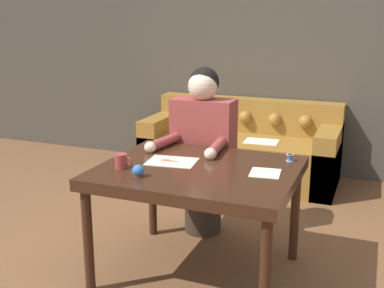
{
  "coord_description": "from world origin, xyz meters",
  "views": [
    {
      "loc": [
        1.08,
        -2.66,
        1.61
      ],
      "look_at": [
        -0.02,
        0.1,
        0.82
      ],
      "focal_mm": 45.0,
      "sensor_mm": 36.0,
      "label": 1
    }
  ],
  "objects_px": {
    "dining_table": "(198,178)",
    "pin_cushion": "(138,171)",
    "couch": "(241,150)",
    "thread_spool": "(290,158)",
    "scissors": "(171,161)",
    "person": "(203,149)",
    "mug": "(121,161)"
  },
  "relations": [
    {
      "from": "thread_spool",
      "to": "scissors",
      "type": "bearing_deg",
      "value": -157.6
    },
    {
      "from": "scissors",
      "to": "thread_spool",
      "type": "bearing_deg",
      "value": 22.4
    },
    {
      "from": "dining_table",
      "to": "pin_cushion",
      "type": "bearing_deg",
      "value": -130.63
    },
    {
      "from": "pin_cushion",
      "to": "person",
      "type": "bearing_deg",
      "value": 86.56
    },
    {
      "from": "thread_spool",
      "to": "pin_cushion",
      "type": "height_order",
      "value": "pin_cushion"
    },
    {
      "from": "pin_cushion",
      "to": "couch",
      "type": "bearing_deg",
      "value": 90.75
    },
    {
      "from": "dining_table",
      "to": "scissors",
      "type": "xyz_separation_m",
      "value": [
        -0.2,
        0.05,
        0.08
      ]
    },
    {
      "from": "pin_cushion",
      "to": "scissors",
      "type": "bearing_deg",
      "value": 81.41
    },
    {
      "from": "person",
      "to": "thread_spool",
      "type": "height_order",
      "value": "person"
    },
    {
      "from": "scissors",
      "to": "thread_spool",
      "type": "relative_size",
      "value": 4.73
    },
    {
      "from": "dining_table",
      "to": "pin_cushion",
      "type": "distance_m",
      "value": 0.41
    },
    {
      "from": "couch",
      "to": "thread_spool",
      "type": "xyz_separation_m",
      "value": [
        0.78,
        -1.63,
        0.45
      ]
    },
    {
      "from": "dining_table",
      "to": "couch",
      "type": "xyz_separation_m",
      "value": [
        -0.28,
        1.96,
        -0.36
      ]
    },
    {
      "from": "couch",
      "to": "person",
      "type": "distance_m",
      "value": 1.4
    },
    {
      "from": "dining_table",
      "to": "scissors",
      "type": "height_order",
      "value": "scissors"
    },
    {
      "from": "dining_table",
      "to": "pin_cushion",
      "type": "height_order",
      "value": "pin_cushion"
    },
    {
      "from": "couch",
      "to": "mug",
      "type": "relative_size",
      "value": 17.04
    },
    {
      "from": "couch",
      "to": "pin_cushion",
      "type": "height_order",
      "value": "pin_cushion"
    },
    {
      "from": "couch",
      "to": "scissors",
      "type": "xyz_separation_m",
      "value": [
        0.08,
        -1.92,
        0.43
      ]
    },
    {
      "from": "scissors",
      "to": "thread_spool",
      "type": "distance_m",
      "value": 0.75
    },
    {
      "from": "thread_spool",
      "to": "person",
      "type": "bearing_deg",
      "value": 158.0
    },
    {
      "from": "couch",
      "to": "thread_spool",
      "type": "relative_size",
      "value": 42.78
    },
    {
      "from": "thread_spool",
      "to": "pin_cushion",
      "type": "relative_size",
      "value": 0.63
    },
    {
      "from": "mug",
      "to": "pin_cushion",
      "type": "relative_size",
      "value": 1.58
    },
    {
      "from": "dining_table",
      "to": "couch",
      "type": "height_order",
      "value": "couch"
    },
    {
      "from": "scissors",
      "to": "dining_table",
      "type": "bearing_deg",
      "value": -12.66
    },
    {
      "from": "scissors",
      "to": "pin_cushion",
      "type": "xyz_separation_m",
      "value": [
        -0.05,
        -0.34,
        0.03
      ]
    },
    {
      "from": "person",
      "to": "mug",
      "type": "relative_size",
      "value": 11.19
    },
    {
      "from": "thread_spool",
      "to": "couch",
      "type": "bearing_deg",
      "value": 115.51
    },
    {
      "from": "person",
      "to": "couch",
      "type": "bearing_deg",
      "value": 93.58
    },
    {
      "from": "pin_cushion",
      "to": "dining_table",
      "type": "bearing_deg",
      "value": 49.37
    },
    {
      "from": "person",
      "to": "scissors",
      "type": "bearing_deg",
      "value": -90.29
    }
  ]
}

